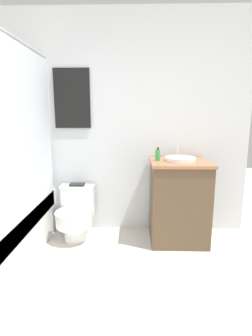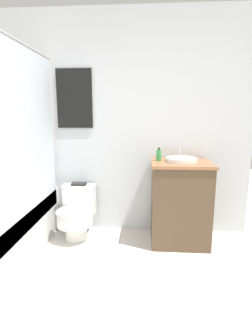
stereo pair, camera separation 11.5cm
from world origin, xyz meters
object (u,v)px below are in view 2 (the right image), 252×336
(soap_bottle, at_px, (159,155))
(toilet, at_px, (77,213))
(sink, at_px, (181,159))
(book_on_tank, at_px, (79,184))

(soap_bottle, bearing_deg, toilet, -178.57)
(toilet, relative_size, soap_bottle, 4.09)
(sink, distance_m, book_on_tank, 1.19)
(toilet, xyz_separation_m, soap_bottle, (0.90, 0.02, 0.67))
(soap_bottle, distance_m, book_on_tank, 0.98)
(book_on_tank, bearing_deg, toilet, -90.00)
(soap_bottle, bearing_deg, book_on_tank, 172.64)
(toilet, bearing_deg, sink, 0.11)
(sink, bearing_deg, toilet, -179.89)
(soap_bottle, relative_size, book_on_tank, 0.84)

